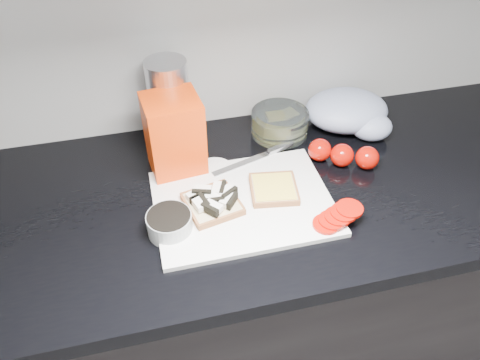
# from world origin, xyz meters

# --- Properties ---
(base_cabinet) EXTENTS (3.50, 0.60, 0.86)m
(base_cabinet) POSITION_xyz_m (0.00, 1.20, 0.43)
(base_cabinet) COLOR black
(base_cabinet) RESTS_ON ground
(countertop) EXTENTS (3.50, 0.64, 0.04)m
(countertop) POSITION_xyz_m (0.00, 1.20, 0.88)
(countertop) COLOR black
(countertop) RESTS_ON base_cabinet
(cutting_board) EXTENTS (0.40, 0.30, 0.01)m
(cutting_board) POSITION_xyz_m (-0.14, 1.15, 0.91)
(cutting_board) COLOR white
(cutting_board) RESTS_ON countertop
(bread_left) EXTENTS (0.14, 0.14, 0.04)m
(bread_left) POSITION_xyz_m (-0.21, 1.15, 0.92)
(bread_left) COLOR #C9B58D
(bread_left) RESTS_ON cutting_board
(bread_right) EXTENTS (0.13, 0.13, 0.02)m
(bread_right) POSITION_xyz_m (-0.06, 1.16, 0.92)
(bread_right) COLOR #C9B58D
(bread_right) RESTS_ON cutting_board
(tomato_slices) EXTENTS (0.13, 0.09, 0.02)m
(tomato_slices) POSITION_xyz_m (0.05, 1.04, 0.92)
(tomato_slices) COLOR #B40E04
(tomato_slices) RESTS_ON cutting_board
(knife) EXTENTS (0.23, 0.09, 0.01)m
(knife) POSITION_xyz_m (-0.05, 1.30, 0.92)
(knife) COLOR #B2B2B7
(knife) RESTS_ON cutting_board
(seed_tub) EXTENTS (0.10, 0.10, 0.05)m
(seed_tub) POSITION_xyz_m (-0.31, 1.11, 0.93)
(seed_tub) COLOR #A4A9A9
(seed_tub) RESTS_ON countertop
(tub_lid) EXTENTS (0.11, 0.11, 0.01)m
(tub_lid) POSITION_xyz_m (-0.18, 1.28, 0.90)
(tub_lid) COLOR white
(tub_lid) RESTS_ON countertop
(glass_bowl) EXTENTS (0.15, 0.15, 0.06)m
(glass_bowl) POSITION_xyz_m (0.02, 1.40, 0.93)
(glass_bowl) COLOR silver
(glass_bowl) RESTS_ON countertop
(bread_bag) EXTENTS (0.14, 0.13, 0.20)m
(bread_bag) POSITION_xyz_m (-0.27, 1.31, 1.00)
(bread_bag) COLOR red
(bread_bag) RESTS_ON countertop
(steel_canister) EXTENTS (0.10, 0.10, 0.24)m
(steel_canister) POSITION_xyz_m (-0.26, 1.41, 1.02)
(steel_canister) COLOR silver
(steel_canister) RESTS_ON countertop
(grocery_bag) EXTENTS (0.25, 0.23, 0.10)m
(grocery_bag) POSITION_xyz_m (0.22, 1.38, 0.95)
(grocery_bag) COLOR #A0A8C5
(grocery_bag) RESTS_ON countertop
(whole_tomatoes) EXTENTS (0.16, 0.12, 0.06)m
(whole_tomatoes) POSITION_xyz_m (0.14, 1.23, 0.93)
(whole_tomatoes) COLOR #B40E04
(whole_tomatoes) RESTS_ON countertop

